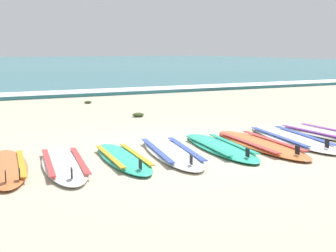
% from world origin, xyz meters
% --- Properties ---
extents(ground_plane, '(80.00, 80.00, 0.00)m').
position_xyz_m(ground_plane, '(0.00, 0.00, 0.00)').
color(ground_plane, '#B7AD93').
extents(wave_foam_strip, '(80.00, 1.30, 0.11)m').
position_xyz_m(wave_foam_strip, '(0.00, 8.44, 0.06)').
color(wave_foam_strip, white).
rests_on(wave_foam_strip, ground).
extents(surfboard_0, '(0.79, 2.06, 0.18)m').
position_xyz_m(surfboard_0, '(-2.37, -0.06, 0.04)').
color(surfboard_0, orange).
rests_on(surfboard_0, ground).
extents(surfboard_1, '(0.86, 2.12, 0.18)m').
position_xyz_m(surfboard_1, '(-1.71, -0.22, 0.04)').
color(surfboard_1, white).
rests_on(surfboard_1, ground).
extents(surfboard_2, '(0.70, 1.96, 0.18)m').
position_xyz_m(surfboard_2, '(-0.96, -0.25, 0.04)').
color(surfboard_2, '#2DB793').
rests_on(surfboard_2, ground).
extents(surfboard_3, '(1.02, 2.31, 0.18)m').
position_xyz_m(surfboard_3, '(-0.25, -0.20, 0.04)').
color(surfboard_3, white).
rests_on(surfboard_3, ground).
extents(surfboard_4, '(0.87, 2.21, 0.18)m').
position_xyz_m(surfboard_4, '(0.52, -0.22, 0.04)').
color(surfboard_4, '#2DB793').
rests_on(surfboard_4, ground).
extents(surfboard_5, '(0.87, 2.40, 0.18)m').
position_xyz_m(surfboard_5, '(1.15, -0.31, 0.04)').
color(surfboard_5, orange).
rests_on(surfboard_5, ground).
extents(surfboard_6, '(1.09, 2.52, 0.18)m').
position_xyz_m(surfboard_6, '(1.87, -0.15, 0.04)').
color(surfboard_6, white).
rests_on(surfboard_6, ground).
extents(surfboard_7, '(0.61, 2.38, 0.18)m').
position_xyz_m(surfboard_7, '(2.63, -0.17, 0.04)').
color(surfboard_7, white).
rests_on(surfboard_7, ground).
extents(seaweed_clump_near_shoreline, '(0.25, 0.20, 0.09)m').
position_xyz_m(seaweed_clump_near_shoreline, '(0.80, 3.29, 0.04)').
color(seaweed_clump_near_shoreline, '#384723').
rests_on(seaweed_clump_near_shoreline, ground).
extents(seaweed_clump_mid_sand, '(0.19, 0.15, 0.07)m').
position_xyz_m(seaweed_clump_mid_sand, '(0.64, 6.14, 0.03)').
color(seaweed_clump_mid_sand, '#384723').
rests_on(seaweed_clump_mid_sand, ground).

